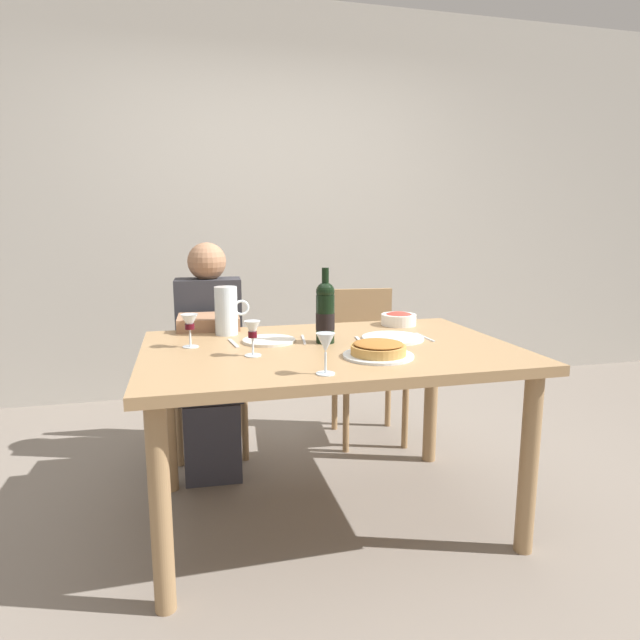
{
  "coord_description": "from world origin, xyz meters",
  "views": [
    {
      "loc": [
        -0.56,
        -2.07,
        1.26
      ],
      "look_at": [
        -0.03,
        0.06,
        0.86
      ],
      "focal_mm": 30.09,
      "sensor_mm": 36.0,
      "label": 1
    }
  ],
  "objects_px": {
    "wine_glass_left_diner": "(252,332)",
    "chair_left": "(210,361)",
    "wine_glass_centre": "(190,324)",
    "dinner_plate_left_setting": "(269,341)",
    "dining_table": "(329,368)",
    "diner_left": "(210,349)",
    "chair_right": "(366,353)",
    "wine_glass_right_diner": "(326,345)",
    "baked_tart": "(378,350)",
    "wine_bottle": "(325,312)",
    "dinner_plate_right_setting": "(393,338)",
    "salad_bowl": "(399,318)",
    "water_pitcher": "(226,313)"
  },
  "relations": [
    {
      "from": "wine_bottle",
      "to": "salad_bowl",
      "type": "distance_m",
      "value": 0.55
    },
    {
      "from": "dinner_plate_left_setting",
      "to": "chair_right",
      "type": "relative_size",
      "value": 0.26
    },
    {
      "from": "wine_glass_centre",
      "to": "dinner_plate_left_setting",
      "type": "relative_size",
      "value": 0.61
    },
    {
      "from": "wine_bottle",
      "to": "wine_glass_right_diner",
      "type": "xyz_separation_m",
      "value": [
        -0.12,
        -0.47,
        -0.03
      ]
    },
    {
      "from": "wine_glass_right_diner",
      "to": "dinner_plate_right_setting",
      "type": "xyz_separation_m",
      "value": [
        0.42,
        0.46,
        -0.09
      ]
    },
    {
      "from": "wine_glass_left_diner",
      "to": "wine_glass_centre",
      "type": "height_order",
      "value": "same"
    },
    {
      "from": "wine_glass_right_diner",
      "to": "diner_left",
      "type": "bearing_deg",
      "value": 107.25
    },
    {
      "from": "water_pitcher",
      "to": "dinner_plate_right_setting",
      "type": "height_order",
      "value": "water_pitcher"
    },
    {
      "from": "wine_glass_centre",
      "to": "chair_right",
      "type": "bearing_deg",
      "value": 36.32
    },
    {
      "from": "wine_glass_right_diner",
      "to": "salad_bowl",
      "type": "bearing_deg",
      "value": 53.03
    },
    {
      "from": "salad_bowl",
      "to": "wine_glass_right_diner",
      "type": "height_order",
      "value": "wine_glass_right_diner"
    },
    {
      "from": "dining_table",
      "to": "wine_glass_right_diner",
      "type": "relative_size",
      "value": 10.7
    },
    {
      "from": "dinner_plate_left_setting",
      "to": "dinner_plate_right_setting",
      "type": "relative_size",
      "value": 0.84
    },
    {
      "from": "water_pitcher",
      "to": "baked_tart",
      "type": "distance_m",
      "value": 0.77
    },
    {
      "from": "wine_glass_left_diner",
      "to": "chair_left",
      "type": "distance_m",
      "value": 1.07
    },
    {
      "from": "wine_glass_left_diner",
      "to": "diner_left",
      "type": "relative_size",
      "value": 0.12
    },
    {
      "from": "wine_glass_right_diner",
      "to": "dinner_plate_right_setting",
      "type": "bearing_deg",
      "value": 47.24
    },
    {
      "from": "water_pitcher",
      "to": "dinner_plate_left_setting",
      "type": "xyz_separation_m",
      "value": [
        0.16,
        -0.2,
        -0.09
      ]
    },
    {
      "from": "water_pitcher",
      "to": "dinner_plate_right_setting",
      "type": "relative_size",
      "value": 0.81
    },
    {
      "from": "chair_left",
      "to": "chair_right",
      "type": "bearing_deg",
      "value": 179.22
    },
    {
      "from": "wine_bottle",
      "to": "dinner_plate_right_setting",
      "type": "distance_m",
      "value": 0.33
    },
    {
      "from": "wine_bottle",
      "to": "dining_table",
      "type": "bearing_deg",
      "value": -90.3
    },
    {
      "from": "wine_bottle",
      "to": "salad_bowl",
      "type": "relative_size",
      "value": 1.84
    },
    {
      "from": "diner_left",
      "to": "wine_glass_centre",
      "type": "bearing_deg",
      "value": 82.72
    },
    {
      "from": "wine_glass_left_diner",
      "to": "chair_left",
      "type": "height_order",
      "value": "wine_glass_left_diner"
    },
    {
      "from": "diner_left",
      "to": "chair_right",
      "type": "xyz_separation_m",
      "value": [
        0.91,
        0.18,
        -0.12
      ]
    },
    {
      "from": "wine_glass_left_diner",
      "to": "wine_glass_centre",
      "type": "distance_m",
      "value": 0.31
    },
    {
      "from": "wine_bottle",
      "to": "chair_right",
      "type": "bearing_deg",
      "value": 60.13
    },
    {
      "from": "chair_right",
      "to": "salad_bowl",
      "type": "bearing_deg",
      "value": 94.56
    },
    {
      "from": "wine_bottle",
      "to": "dinner_plate_right_setting",
      "type": "xyz_separation_m",
      "value": [
        0.3,
        -0.01,
        -0.12
      ]
    },
    {
      "from": "salad_bowl",
      "to": "dinner_plate_left_setting",
      "type": "xyz_separation_m",
      "value": [
        -0.68,
        -0.23,
        -0.03
      ]
    },
    {
      "from": "dinner_plate_left_setting",
      "to": "chair_left",
      "type": "distance_m",
      "value": 0.85
    },
    {
      "from": "diner_left",
      "to": "wine_glass_right_diner",
      "type": "bearing_deg",
      "value": 109.87
    },
    {
      "from": "chair_left",
      "to": "wine_glass_centre",
      "type": "bearing_deg",
      "value": 84.98
    },
    {
      "from": "dinner_plate_right_setting",
      "to": "chair_right",
      "type": "distance_m",
      "value": 0.86
    },
    {
      "from": "wine_glass_centre",
      "to": "baked_tart",
      "type": "bearing_deg",
      "value": -26.35
    },
    {
      "from": "dining_table",
      "to": "diner_left",
      "type": "xyz_separation_m",
      "value": [
        -0.46,
        0.68,
        -0.05
      ]
    },
    {
      "from": "dining_table",
      "to": "dinner_plate_left_setting",
      "type": "height_order",
      "value": "dinner_plate_left_setting"
    },
    {
      "from": "salad_bowl",
      "to": "dinner_plate_right_setting",
      "type": "bearing_deg",
      "value": -116.44
    },
    {
      "from": "baked_tart",
      "to": "diner_left",
      "type": "height_order",
      "value": "diner_left"
    },
    {
      "from": "dining_table",
      "to": "baked_tart",
      "type": "xyz_separation_m",
      "value": [
        0.13,
        -0.22,
        0.12
      ]
    },
    {
      "from": "wine_bottle",
      "to": "wine_glass_right_diner",
      "type": "bearing_deg",
      "value": -104.56
    },
    {
      "from": "wine_glass_left_diner",
      "to": "dinner_plate_right_setting",
      "type": "relative_size",
      "value": 0.51
    },
    {
      "from": "diner_left",
      "to": "wine_bottle",
      "type": "bearing_deg",
      "value": 129.26
    },
    {
      "from": "baked_tart",
      "to": "dinner_plate_right_setting",
      "type": "distance_m",
      "value": 0.33
    },
    {
      "from": "water_pitcher",
      "to": "dinner_plate_left_setting",
      "type": "distance_m",
      "value": 0.27
    },
    {
      "from": "dinner_plate_right_setting",
      "to": "chair_left",
      "type": "distance_m",
      "value": 1.17
    },
    {
      "from": "wine_glass_right_diner",
      "to": "baked_tart",
      "type": "bearing_deg",
      "value": 35.31
    },
    {
      "from": "baked_tart",
      "to": "chair_right",
      "type": "xyz_separation_m",
      "value": [
        0.33,
        1.08,
        -0.29
      ]
    },
    {
      "from": "wine_glass_left_diner",
      "to": "dinner_plate_right_setting",
      "type": "height_order",
      "value": "wine_glass_left_diner"
    }
  ]
}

